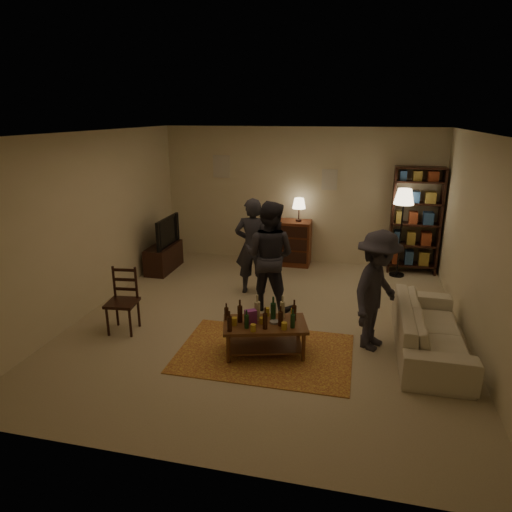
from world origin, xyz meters
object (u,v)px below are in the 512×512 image
(floor_lamp, at_px, (404,203))
(coffee_table, at_px, (264,326))
(dining_chair, at_px, (123,298))
(dresser, at_px, (286,241))
(person_left, at_px, (253,246))
(sofa, at_px, (430,329))
(bookshelf, at_px, (415,220))
(person_by_sofa, at_px, (377,291))
(tv_stand, at_px, (164,251))
(person_right, at_px, (269,256))

(floor_lamp, bearing_deg, coffee_table, -118.18)
(coffee_table, bearing_deg, dining_chair, 173.80)
(dining_chair, bearing_deg, dresser, 56.80)
(person_left, bearing_deg, sofa, 145.34)
(bookshelf, height_order, floor_lamp, bookshelf)
(dining_chair, bearing_deg, person_left, 44.60)
(dresser, distance_m, person_left, 1.72)
(person_by_sofa, bearing_deg, person_left, 76.82)
(tv_stand, xyz_separation_m, floor_lamp, (4.43, 0.69, 1.01))
(dresser, relative_size, sofa, 0.65)
(tv_stand, height_order, person_by_sofa, person_by_sofa)
(tv_stand, bearing_deg, dining_chair, -78.25)
(coffee_table, bearing_deg, person_left, 107.40)
(coffee_table, relative_size, dining_chair, 1.25)
(sofa, bearing_deg, tv_stand, 64.66)
(dining_chair, bearing_deg, person_right, 26.90)
(dresser, bearing_deg, sofa, -52.46)
(tv_stand, xyz_separation_m, person_by_sofa, (3.95, -2.24, 0.40))
(tv_stand, xyz_separation_m, sofa, (4.64, -2.20, -0.08))
(person_left, xyz_separation_m, person_by_sofa, (1.99, -1.50, -0.03))
(dining_chair, relative_size, person_left, 0.56)
(person_left, height_order, person_by_sofa, person_left)
(tv_stand, xyz_separation_m, person_right, (2.36, -1.31, 0.47))
(coffee_table, bearing_deg, bookshelf, 60.54)
(bookshelf, xyz_separation_m, floor_lamp, (-0.26, -0.29, 0.36))
(dining_chair, height_order, bookshelf, bookshelf)
(bookshelf, bearing_deg, tv_stand, -168.20)
(floor_lamp, distance_m, sofa, 3.10)
(tv_stand, height_order, bookshelf, bookshelf)
(coffee_table, height_order, tv_stand, tv_stand)
(bookshelf, xyz_separation_m, person_by_sofa, (-0.74, -3.22, -0.24))
(bookshelf, relative_size, person_by_sofa, 1.28)
(coffee_table, distance_m, person_left, 2.14)
(dining_chair, height_order, sofa, dining_chair)
(coffee_table, relative_size, tv_stand, 1.10)
(coffee_table, xyz_separation_m, person_left, (-0.63, 2.00, 0.43))
(person_left, distance_m, person_by_sofa, 2.49)
(dining_chair, distance_m, sofa, 4.14)
(dining_chair, distance_m, tv_stand, 2.58)
(tv_stand, bearing_deg, floor_lamp, 8.86)
(floor_lamp, relative_size, person_left, 1.01)
(sofa, xyz_separation_m, person_left, (-2.69, 1.46, 0.51))
(dresser, relative_size, person_right, 0.80)
(dining_chair, distance_m, dresser, 3.84)
(tv_stand, relative_size, person_left, 0.65)
(person_right, bearing_deg, floor_lamp, -124.61)
(bookshelf, distance_m, person_right, 3.28)
(coffee_table, relative_size, person_by_sofa, 0.73)
(dresser, height_order, person_right, person_right)
(coffee_table, bearing_deg, dresser, 95.21)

